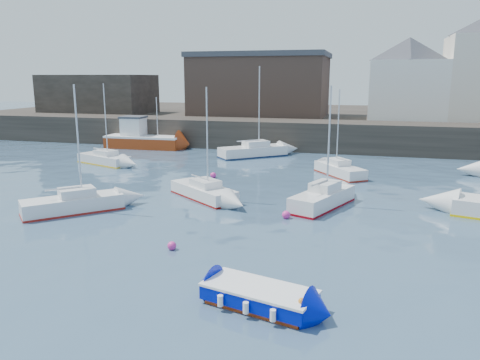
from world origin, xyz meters
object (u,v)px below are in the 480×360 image
(sailboat_f, at_px, (340,170))
(sailboat_a, at_px, (73,204))
(fishing_boat, at_px, (142,138))
(sailboat_h, at_px, (253,151))
(buoy_near, at_px, (172,250))
(buoy_far, at_px, (213,178))
(buoy_mid, at_px, (286,218))
(sailboat_b, at_px, (204,191))
(sailboat_c, at_px, (323,198))
(blue_dinghy, at_px, (259,296))
(sailboat_e, at_px, (104,159))

(sailboat_f, bearing_deg, sailboat_a, -134.10)
(fishing_boat, distance_m, sailboat_a, 24.87)
(sailboat_h, xyz_separation_m, buoy_near, (2.50, -25.16, -0.55))
(sailboat_a, relative_size, buoy_far, 15.87)
(sailboat_f, height_order, buoy_mid, sailboat_f)
(sailboat_b, height_order, sailboat_h, sailboat_h)
(sailboat_c, height_order, sailboat_h, sailboat_h)
(blue_dinghy, bearing_deg, sailboat_c, 86.43)
(sailboat_a, height_order, buoy_near, sailboat_a)
(sailboat_h, height_order, buoy_near, sailboat_h)
(fishing_boat, distance_m, buoy_far, 17.80)
(buoy_near, bearing_deg, buoy_far, 101.73)
(sailboat_h, bearing_deg, buoy_mid, -71.03)
(sailboat_e, relative_size, buoy_far, 15.55)
(fishing_boat, relative_size, buoy_near, 20.89)
(blue_dinghy, bearing_deg, buoy_mid, 94.88)
(sailboat_c, height_order, buoy_mid, sailboat_c)
(buoy_near, bearing_deg, fishing_boat, 119.29)
(sailboat_a, distance_m, sailboat_h, 21.81)
(sailboat_c, bearing_deg, buoy_far, 145.68)
(sailboat_c, bearing_deg, sailboat_a, -160.24)
(sailboat_c, distance_m, buoy_near, 10.58)
(blue_dinghy, height_order, sailboat_c, sailboat_c)
(sailboat_e, relative_size, sailboat_f, 1.06)
(sailboat_c, distance_m, sailboat_e, 21.92)
(sailboat_c, bearing_deg, sailboat_b, 179.59)
(blue_dinghy, bearing_deg, sailboat_e, 131.09)
(buoy_far, bearing_deg, sailboat_e, 165.13)
(sailboat_b, distance_m, sailboat_h, 16.27)
(buoy_near, bearing_deg, sailboat_a, 152.79)
(fishing_boat, relative_size, buoy_far, 18.53)
(blue_dinghy, distance_m, fishing_boat, 37.78)
(fishing_boat, height_order, sailboat_f, sailboat_f)
(sailboat_c, height_order, buoy_near, sailboat_c)
(sailboat_h, distance_m, buoy_far, 10.30)
(sailboat_c, bearing_deg, buoy_near, -123.04)
(sailboat_a, distance_m, sailboat_f, 19.96)
(sailboat_f, relative_size, buoy_far, 14.73)
(blue_dinghy, xyz_separation_m, buoy_near, (-4.95, 4.13, -0.40))
(sailboat_e, distance_m, buoy_near, 22.83)
(sailboat_f, distance_m, buoy_mid, 12.49)
(sailboat_e, distance_m, buoy_mid, 21.81)
(sailboat_e, xyz_separation_m, buoy_mid, (18.31, -11.84, -0.46))
(sailboat_a, bearing_deg, buoy_near, -27.21)
(sailboat_c, bearing_deg, blue_dinghy, -93.57)
(blue_dinghy, height_order, sailboat_h, sailboat_h)
(fishing_boat, distance_m, sailboat_h, 13.24)
(sailboat_a, xyz_separation_m, buoy_mid, (11.85, 2.02, -0.50))
(sailboat_b, bearing_deg, blue_dinghy, -62.96)
(blue_dinghy, distance_m, sailboat_b, 14.64)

